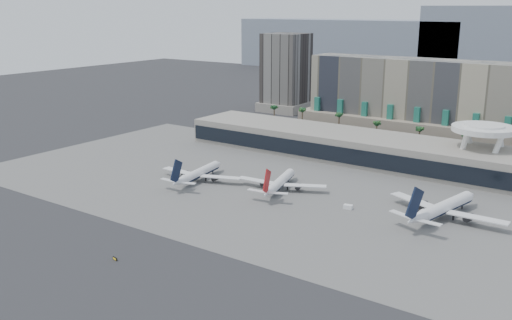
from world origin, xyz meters
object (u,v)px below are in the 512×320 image
Objects in this scene: airliner_centre at (280,182)px; airliner_right at (444,207)px; airliner_left at (199,173)px; service_vehicle_a at (174,173)px; taxiway_sign at (115,259)px; service_vehicle_b at (348,207)px.

airliner_right is (61.59, 5.92, 0.59)m from airliner_centre.
airliner_left is at bearing -159.13° from airliner_right.
service_vehicle_a reaches higher than taxiway_sign.
service_vehicle_a is at bearing 170.24° from airliner_left.
airliner_left is 14.25m from service_vehicle_a.
service_vehicle_b is 83.66m from taxiway_sign.
airliner_right reaches higher than taxiway_sign.
service_vehicle_b is at bearing -4.73° from airliner_left.
service_vehicle_b is (65.21, 4.61, -2.51)m from airliner_left.
airliner_left is 0.86× the size of airliner_right.
airliner_centre is 48.75m from service_vehicle_a.
airliner_centre is (33.86, 8.91, -0.04)m from airliner_left.
airliner_left is 1.03× the size of airliner_centre.
service_vehicle_a is (-109.51, -14.59, -2.86)m from airliner_right.
airliner_right is at bearing -9.42° from airliner_centre.
taxiway_sign is (-35.06, -75.96, -0.35)m from service_vehicle_b.
service_vehicle_a is 2.04× the size of taxiway_sign.
airliner_right is 21.93× the size of taxiway_sign.
taxiway_sign is at bearing -75.86° from airliner_left.
service_vehicle_a is 1.33× the size of service_vehicle_b.
taxiway_sign is (-65.30, -86.18, -3.41)m from airliner_right.
airliner_left is 65.42m from service_vehicle_b.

